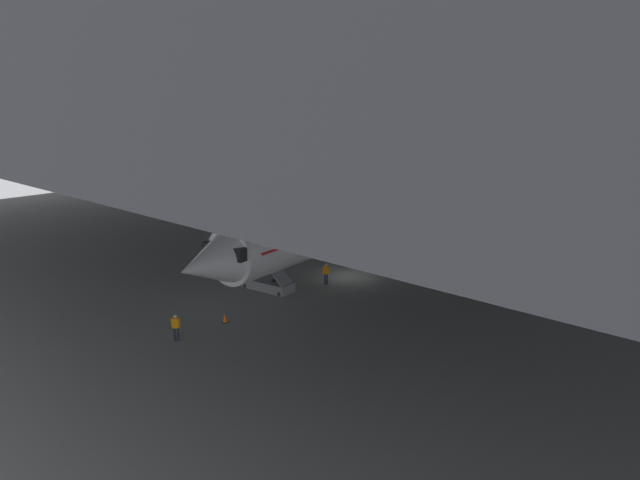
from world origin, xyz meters
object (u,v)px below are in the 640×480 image
(crew_worker_near_nose, at_px, (176,326))
(airplane_distant, at_px, (369,167))
(boarding_stairs, at_px, (267,280))
(traffic_cone_orange, at_px, (225,318))
(crew_worker_by_stairs, at_px, (326,273))
(airplane_main, at_px, (354,218))
(baggage_tug, at_px, (340,225))

(crew_worker_near_nose, distance_m, airplane_distant, 57.62)
(boarding_stairs, bearing_deg, traffic_cone_orange, -64.70)
(crew_worker_by_stairs, bearing_deg, boarding_stairs, -121.74)
(crew_worker_near_nose, height_order, traffic_cone_orange, crew_worker_near_nose)
(airplane_main, relative_size, traffic_cone_orange, 65.33)
(crew_worker_near_nose, relative_size, airplane_distant, 0.06)
(boarding_stairs, xyz_separation_m, baggage_tug, (-8.76, 18.08, -0.22))
(crew_worker_near_nose, bearing_deg, baggage_tug, 113.05)
(traffic_cone_orange, xyz_separation_m, baggage_tug, (-11.76, 24.44, 0.23))
(airplane_main, relative_size, airplane_distant, 1.43)
(airplane_distant, bearing_deg, traffic_cone_orange, -60.80)
(crew_worker_near_nose, xyz_separation_m, baggage_tug, (-12.04, 28.30, -0.42))
(traffic_cone_orange, bearing_deg, airplane_distant, 119.20)
(boarding_stairs, bearing_deg, crew_worker_by_stairs, 58.26)
(boarding_stairs, relative_size, airplane_distant, 0.18)
(crew_worker_near_nose, xyz_separation_m, crew_worker_by_stairs, (-0.91, 14.06, -0.01))
(boarding_stairs, relative_size, crew_worker_by_stairs, 2.94)
(crew_worker_by_stairs, relative_size, traffic_cone_orange, 2.72)
(crew_worker_near_nose, bearing_deg, airplane_main, 101.10)
(crew_worker_by_stairs, relative_size, airplane_distant, 0.06)
(crew_worker_by_stairs, bearing_deg, airplane_main, 114.77)
(boarding_stairs, bearing_deg, crew_worker_near_nose, -72.19)
(airplane_distant, bearing_deg, airplane_main, -53.10)
(crew_worker_by_stairs, height_order, airplane_distant, airplane_distant)
(crew_worker_by_stairs, xyz_separation_m, baggage_tug, (-11.13, 14.24, -0.40))
(crew_worker_near_nose, relative_size, baggage_tug, 0.68)
(airplane_distant, bearing_deg, baggage_tug, -57.28)
(airplane_distant, distance_m, traffic_cone_orange, 54.13)
(crew_worker_near_nose, distance_m, traffic_cone_orange, 3.93)
(baggage_tug, bearing_deg, crew_worker_near_nose, -66.95)
(airplane_distant, xyz_separation_m, traffic_cone_orange, (26.37, -47.18, -2.75))
(traffic_cone_orange, bearing_deg, crew_worker_by_stairs, 93.53)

